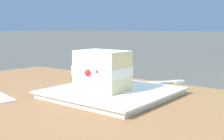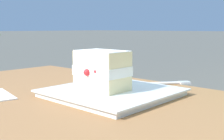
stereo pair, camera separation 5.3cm
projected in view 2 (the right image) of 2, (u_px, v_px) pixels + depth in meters
dessert_plate at (112, 93)px, 0.68m from camera, size 0.27×0.27×0.02m
cake_slice at (102, 70)px, 0.67m from camera, size 0.12×0.09×0.09m
dessert_fork at (165, 83)px, 0.82m from camera, size 0.12×0.14×0.01m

